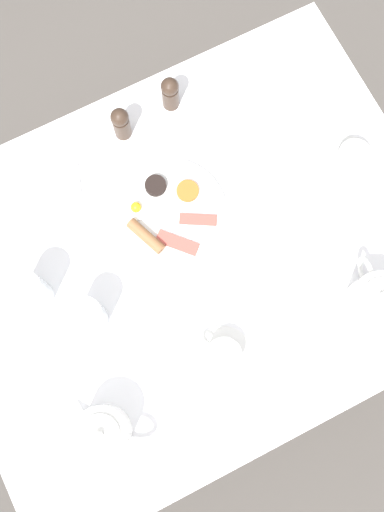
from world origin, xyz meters
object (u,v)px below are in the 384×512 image
teacup_with_saucer_right (223,356)px  water_glass_tall (31,292)px  teapot_near (374,299)px  water_glass_short (88,317)px  salt_grinder (170,93)px  pepper_grinder (121,123)px  fork_by_plate (225,127)px  teacup_with_saucer_left (352,160)px  napkin_folded (49,186)px  breakfast_plate (166,215)px  teapot_far (104,433)px  knife_by_plate (291,220)px

teacup_with_saucer_right → water_glass_tall: size_ratio=1.08×
teapot_near → water_glass_short: 0.62m
teapot_near → salt_grinder: (-0.64, -0.18, 0.00)m
pepper_grinder → fork_by_plate: size_ratio=0.68×
teacup_with_saucer_left → pepper_grinder: bearing=-125.2°
salt_grinder → teapot_near: bearing=15.8°
teacup_with_saucer_left → napkin_folded: teacup_with_saucer_left is taller
teapot_near → breakfast_plate: bearing=-127.4°
teapot_far → water_glass_tall: water_glass_tall is taller
knife_by_plate → teacup_with_saucer_left: bearing=107.3°
teapot_far → salt_grinder: 0.78m
napkin_folded → water_glass_tall: bearing=-29.2°
teapot_far → salt_grinder: (-0.63, 0.46, 0.00)m
water_glass_short → teacup_with_saucer_left: bearing=95.0°
teapot_near → teapot_far: (-0.01, -0.64, 0.00)m
water_glass_short → salt_grinder: size_ratio=1.10×
teacup_with_saucer_right → knife_by_plate: size_ratio=0.62×
water_glass_short → teacup_with_saucer_right: bearing=47.4°
teapot_near → salt_grinder: teapot_near is taller
water_glass_tall → knife_by_plate: water_glass_tall is taller
teapot_far → salt_grinder: bearing=-84.5°
teacup_with_saucer_left → knife_by_plate: size_ratio=0.62×
teapot_far → teacup_with_saucer_right: bearing=-132.4°
napkin_folded → breakfast_plate: bearing=48.6°
teacup_with_saucer_left → napkin_folded: bearing=-112.3°
teapot_near → teapot_far: size_ratio=1.25×
breakfast_plate → teapot_near: bearing=39.2°
teapot_near → teacup_with_saucer_left: 0.33m
water_glass_tall → teapot_far: bearing=2.6°
water_glass_short → fork_by_plate: water_glass_short is taller
fork_by_plate → knife_by_plate: (0.28, 0.03, 0.00)m
water_glass_short → fork_by_plate: (-0.28, 0.48, -0.06)m
teapot_far → fork_by_plate: 0.76m
breakfast_plate → teacup_with_saucer_right: size_ratio=2.04×
teacup_with_saucer_left → salt_grinder: 0.45m
salt_grinder → breakfast_plate: bearing=-28.7°
fork_by_plate → water_glass_short: bearing=-59.9°
water_glass_short → water_glass_tall: bearing=-139.5°
salt_grinder → water_glass_tall: bearing=-58.9°
water_glass_short → napkin_folded: size_ratio=0.69×
salt_grinder → knife_by_plate: salt_grinder is taller
pepper_grinder → knife_by_plate: pepper_grinder is taller
teacup_with_saucer_right → salt_grinder: 0.62m
water_glass_tall → water_glass_short: size_ratio=1.09×
napkin_folded → knife_by_plate: bearing=55.0°
teacup_with_saucer_right → fork_by_plate: (-0.48, 0.26, -0.02)m
teacup_with_saucer_right → water_glass_short: (-0.20, -0.22, 0.03)m
water_glass_short → knife_by_plate: size_ratio=0.53×
water_glass_tall → knife_by_plate: size_ratio=0.58×
teacup_with_saucer_left → water_glass_tall: 0.79m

